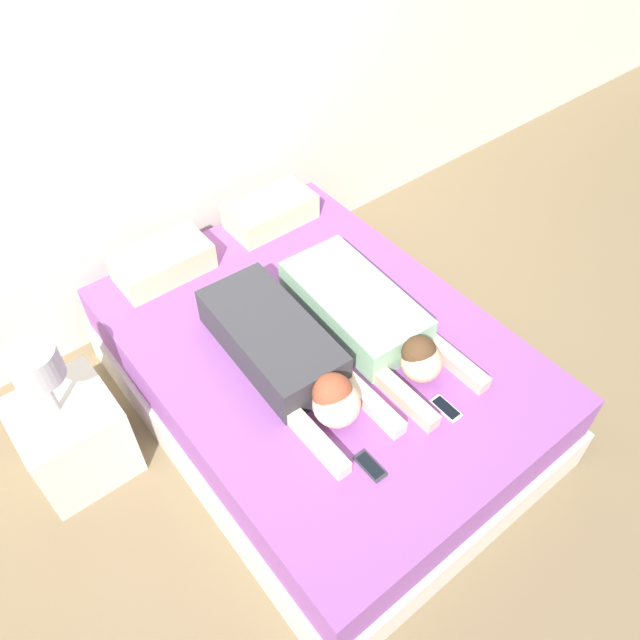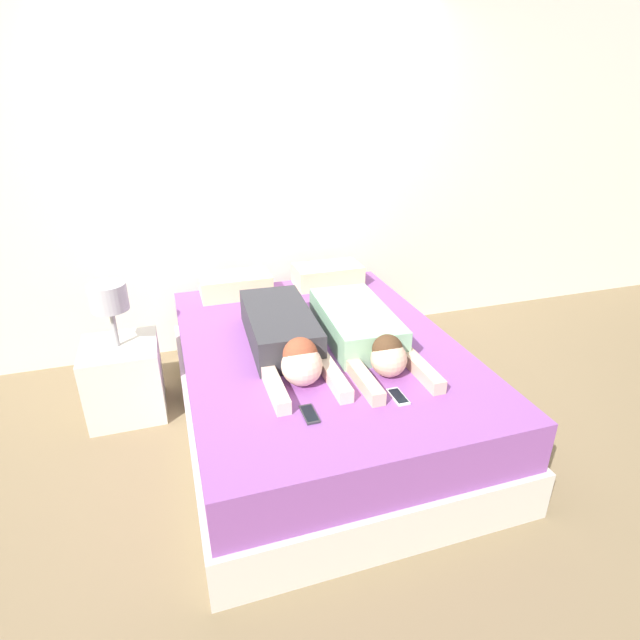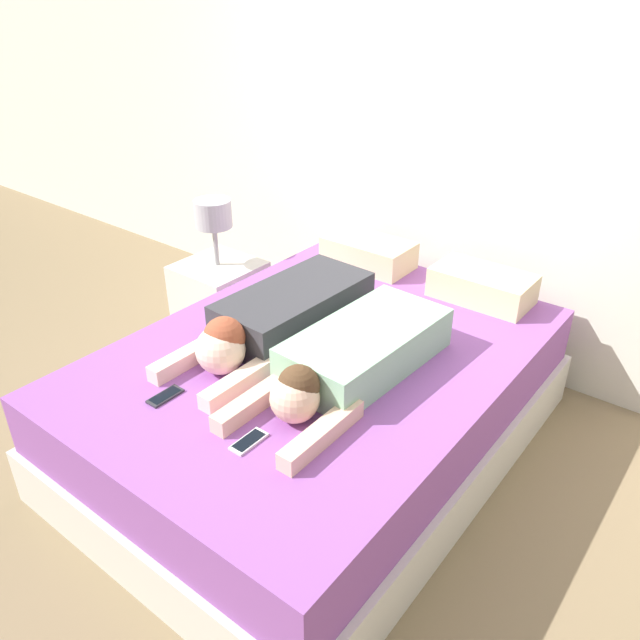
{
  "view_description": "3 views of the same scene",
  "coord_description": "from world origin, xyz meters",
  "px_view_note": "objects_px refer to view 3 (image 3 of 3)",
  "views": [
    {
      "loc": [
        -1.23,
        -1.54,
        2.83
      ],
      "look_at": [
        0.0,
        0.0,
        0.69
      ],
      "focal_mm": 35.0,
      "sensor_mm": 36.0,
      "label": 1
    },
    {
      "loc": [
        -0.79,
        -2.47,
        1.91
      ],
      "look_at": [
        0.0,
        0.0,
        0.69
      ],
      "focal_mm": 28.0,
      "sensor_mm": 36.0,
      "label": 2
    },
    {
      "loc": [
        1.45,
        -1.86,
        2.01
      ],
      "look_at": [
        0.0,
        0.0,
        0.69
      ],
      "focal_mm": 35.0,
      "sensor_mm": 36.0,
      "label": 3
    }
  ],
  "objects_px": {
    "bed": "(320,399)",
    "nightstand": "(220,294)",
    "person_right": "(352,357)",
    "pillow_head_right": "(482,286)",
    "cell_phone_right": "(249,441)",
    "pillow_head_left": "(368,253)",
    "person_left": "(277,318)",
    "cell_phone_left": "(165,396)"
  },
  "relations": [
    {
      "from": "bed",
      "to": "nightstand",
      "type": "distance_m",
      "value": 1.24
    },
    {
      "from": "bed",
      "to": "person_right",
      "type": "bearing_deg",
      "value": -20.06
    },
    {
      "from": "person_right",
      "to": "nightstand",
      "type": "height_order",
      "value": "nightstand"
    },
    {
      "from": "bed",
      "to": "pillow_head_right",
      "type": "distance_m",
      "value": 1.02
    },
    {
      "from": "person_right",
      "to": "cell_phone_right",
      "type": "bearing_deg",
      "value": -94.2
    },
    {
      "from": "pillow_head_left",
      "to": "nightstand",
      "type": "distance_m",
      "value": 0.97
    },
    {
      "from": "bed",
      "to": "person_left",
      "type": "bearing_deg",
      "value": -171.39
    },
    {
      "from": "bed",
      "to": "cell_phone_right",
      "type": "distance_m",
      "value": 0.74
    },
    {
      "from": "pillow_head_right",
      "to": "nightstand",
      "type": "distance_m",
      "value": 1.59
    },
    {
      "from": "pillow_head_right",
      "to": "person_left",
      "type": "distance_m",
      "value": 1.09
    },
    {
      "from": "cell_phone_right",
      "to": "person_right",
      "type": "bearing_deg",
      "value": 85.8
    },
    {
      "from": "pillow_head_left",
      "to": "pillow_head_right",
      "type": "height_order",
      "value": "same"
    },
    {
      "from": "pillow_head_left",
      "to": "nightstand",
      "type": "xyz_separation_m",
      "value": [
        -0.8,
        -0.43,
        -0.34
      ]
    },
    {
      "from": "pillow_head_right",
      "to": "cell_phone_left",
      "type": "xyz_separation_m",
      "value": [
        -0.61,
        -1.56,
        -0.07
      ]
    },
    {
      "from": "bed",
      "to": "cell_phone_left",
      "type": "distance_m",
      "value": 0.76
    },
    {
      "from": "cell_phone_left",
      "to": "nightstand",
      "type": "xyz_separation_m",
      "value": [
        -0.88,
        1.13,
        -0.27
      ]
    },
    {
      "from": "pillow_head_right",
      "to": "person_right",
      "type": "height_order",
      "value": "person_right"
    },
    {
      "from": "person_right",
      "to": "person_left",
      "type": "bearing_deg",
      "value": 173.58
    },
    {
      "from": "bed",
      "to": "person_right",
      "type": "distance_m",
      "value": 0.44
    },
    {
      "from": "person_left",
      "to": "nightstand",
      "type": "bearing_deg",
      "value": 151.67
    },
    {
      "from": "pillow_head_right",
      "to": "cell_phone_right",
      "type": "xyz_separation_m",
      "value": [
        -0.16,
        -1.55,
        -0.07
      ]
    },
    {
      "from": "pillow_head_right",
      "to": "cell_phone_right",
      "type": "relative_size",
      "value": 3.39
    },
    {
      "from": "pillow_head_right",
      "to": "cell_phone_right",
      "type": "bearing_deg",
      "value": -95.95
    },
    {
      "from": "person_left",
      "to": "nightstand",
      "type": "height_order",
      "value": "nightstand"
    },
    {
      "from": "person_left",
      "to": "cell_phone_left",
      "type": "height_order",
      "value": "person_left"
    },
    {
      "from": "bed",
      "to": "nightstand",
      "type": "xyz_separation_m",
      "value": [
        -1.15,
        0.47,
        0.01
      ]
    },
    {
      "from": "pillow_head_left",
      "to": "cell_phone_right",
      "type": "xyz_separation_m",
      "value": [
        0.54,
        -1.55,
        -0.07
      ]
    },
    {
      "from": "pillow_head_right",
      "to": "nightstand",
      "type": "bearing_deg",
      "value": -163.98
    },
    {
      "from": "cell_phone_left",
      "to": "pillow_head_left",
      "type": "bearing_deg",
      "value": 93.18
    },
    {
      "from": "nightstand",
      "to": "pillow_head_right",
      "type": "bearing_deg",
      "value": 16.02
    },
    {
      "from": "bed",
      "to": "pillow_head_left",
      "type": "height_order",
      "value": "pillow_head_left"
    },
    {
      "from": "person_right",
      "to": "cell_phone_left",
      "type": "xyz_separation_m",
      "value": [
        -0.49,
        -0.58,
        -0.09
      ]
    },
    {
      "from": "person_left",
      "to": "cell_phone_right",
      "type": "distance_m",
      "value": 0.75
    },
    {
      "from": "bed",
      "to": "cell_phone_left",
      "type": "relative_size",
      "value": 14.96
    },
    {
      "from": "pillow_head_right",
      "to": "cell_phone_left",
      "type": "relative_size",
      "value": 3.39
    },
    {
      "from": "person_right",
      "to": "bed",
      "type": "bearing_deg",
      "value": 159.94
    },
    {
      "from": "pillow_head_left",
      "to": "person_left",
      "type": "distance_m",
      "value": 0.94
    },
    {
      "from": "bed",
      "to": "cell_phone_right",
      "type": "xyz_separation_m",
      "value": [
        0.19,
        -0.65,
        0.28
      ]
    },
    {
      "from": "bed",
      "to": "person_left",
      "type": "relative_size",
      "value": 1.97
    },
    {
      "from": "pillow_head_left",
      "to": "nightstand",
      "type": "bearing_deg",
      "value": -151.69
    },
    {
      "from": "pillow_head_left",
      "to": "cell_phone_left",
      "type": "distance_m",
      "value": 1.56
    },
    {
      "from": "bed",
      "to": "person_right",
      "type": "relative_size",
      "value": 1.97
    }
  ]
}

